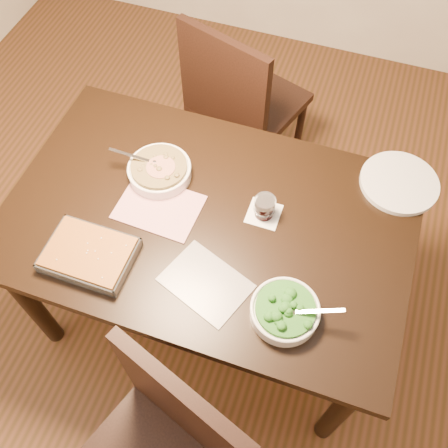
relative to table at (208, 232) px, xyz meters
The scene contains 11 objects.
ground 0.65m from the table, ahead, with size 4.00×4.00×0.00m, color #412B12.
table is the anchor object (origin of this frame).
magazine_a 0.20m from the table, behind, with size 0.28×0.21×0.01m, color #A8304F.
magazine_b 0.27m from the table, 70.93° to the right, with size 0.26×0.19×0.00m, color #282830.
coaster 0.22m from the table, 23.60° to the left, with size 0.11×0.11×0.00m, color white.
stew_bowl 0.28m from the table, 152.74° to the left, with size 0.25×0.23×0.09m.
broccoli_bowl 0.45m from the table, 36.57° to the right, with size 0.24×0.21×0.08m.
baking_dish 0.43m from the table, 138.08° to the right, with size 0.28×0.21×0.05m.
wine_tumbler 0.24m from the table, 23.60° to the left, with size 0.07×0.07×0.08m.
dinner_plate 0.71m from the table, 30.96° to the left, with size 0.28×0.28×0.02m, color silver.
chair_far 0.80m from the table, 99.84° to the left, with size 0.57×0.57×0.96m.
Camera 1 is at (0.36, -0.86, 2.19)m, focal length 40.00 mm.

